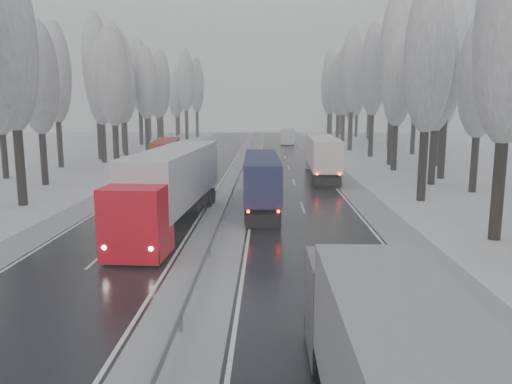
{
  "coord_description": "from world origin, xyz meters",
  "views": [
    {
      "loc": [
        2.73,
        -10.82,
        7.08
      ],
      "look_at": [
        2.07,
        17.73,
        2.2
      ],
      "focal_mm": 35.0,
      "sensor_mm": 36.0,
      "label": 1
    }
  ],
  "objects_px": {
    "truck_red_white": "(172,182)",
    "box_truck_distant": "(288,136)",
    "truck_red_red": "(165,155)",
    "truck_blue_box": "(261,176)",
    "truck_cream_box": "(321,154)"
  },
  "relations": [
    {
      "from": "truck_red_white",
      "to": "box_truck_distant",
      "type": "bearing_deg",
      "value": 85.1
    },
    {
      "from": "truck_red_white",
      "to": "truck_red_red",
      "type": "xyz_separation_m",
      "value": [
        -4.93,
        22.21,
        -0.55
      ]
    },
    {
      "from": "truck_red_red",
      "to": "truck_red_white",
      "type": "bearing_deg",
      "value": -83.94
    },
    {
      "from": "truck_blue_box",
      "to": "box_truck_distant",
      "type": "xyz_separation_m",
      "value": [
        4.35,
        60.46,
        -0.6
      ]
    },
    {
      "from": "truck_blue_box",
      "to": "truck_red_red",
      "type": "bearing_deg",
      "value": 121.06
    },
    {
      "from": "truck_blue_box",
      "to": "truck_cream_box",
      "type": "bearing_deg",
      "value": 66.98
    },
    {
      "from": "truck_red_white",
      "to": "truck_red_red",
      "type": "relative_size",
      "value": 1.26
    },
    {
      "from": "truck_blue_box",
      "to": "truck_red_white",
      "type": "distance_m",
      "value": 8.2
    },
    {
      "from": "truck_cream_box",
      "to": "truck_red_red",
      "type": "height_order",
      "value": "truck_cream_box"
    },
    {
      "from": "truck_red_white",
      "to": "truck_red_red",
      "type": "distance_m",
      "value": 22.75
    },
    {
      "from": "truck_blue_box",
      "to": "box_truck_distant",
      "type": "relative_size",
      "value": 1.74
    },
    {
      "from": "truck_blue_box",
      "to": "truck_red_red",
      "type": "relative_size",
      "value": 1.02
    },
    {
      "from": "truck_red_red",
      "to": "box_truck_distant",
      "type": "bearing_deg",
      "value": 65.45
    },
    {
      "from": "truck_cream_box",
      "to": "box_truck_distant",
      "type": "height_order",
      "value": "truck_cream_box"
    },
    {
      "from": "truck_cream_box",
      "to": "truck_red_white",
      "type": "bearing_deg",
      "value": -116.27
    }
  ]
}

